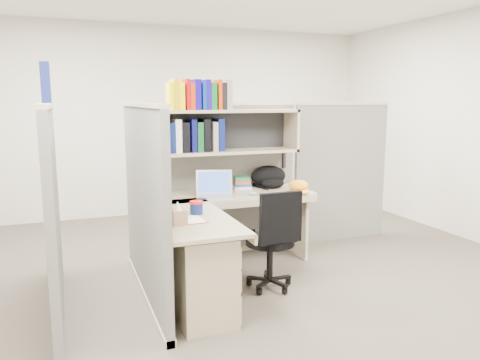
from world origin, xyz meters
name	(u,v)px	position (x,y,z in m)	size (l,w,h in m)	color
ground	(246,283)	(0.00, 0.00, 0.00)	(6.00, 6.00, 0.00)	#3C362E
room_shell	(247,104)	(0.00, 0.00, 1.62)	(6.00, 6.00, 6.00)	beige
cubicle	(193,180)	(-0.37, 0.45, 0.91)	(3.79, 1.84, 1.95)	#61615C
desk	(213,251)	(-0.41, -0.29, 0.44)	(1.74, 1.75, 0.73)	gray
laptop	(215,184)	(-0.15, 0.45, 0.86)	(0.36, 0.36, 0.26)	silver
backpack	(270,177)	(0.56, 0.72, 0.84)	(0.39, 0.30, 0.23)	black
orange_cap	(298,185)	(0.75, 0.45, 0.79)	(0.20, 0.24, 0.11)	orange
snack_canister	(196,207)	(-0.51, -0.16, 0.79)	(0.11, 0.11, 0.11)	#0D1A51
tissue_box	(178,213)	(-0.73, -0.43, 0.82)	(0.11, 0.11, 0.18)	#977755
mouse	(253,193)	(0.22, 0.40, 0.75)	(0.09, 0.06, 0.03)	#7F9EB4
paper_cup	(225,186)	(0.04, 0.71, 0.78)	(0.07, 0.07, 0.11)	white
book_stack	(241,182)	(0.26, 0.81, 0.79)	(0.18, 0.25, 0.12)	slate
loose_paper	(190,219)	(-0.60, -0.32, 0.73)	(0.19, 0.26, 0.00)	white
task_chair	(272,255)	(0.15, -0.22, 0.32)	(0.47, 0.44, 0.91)	black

